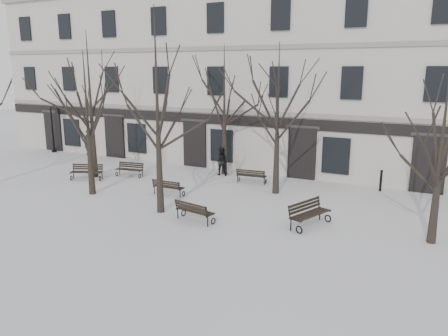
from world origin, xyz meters
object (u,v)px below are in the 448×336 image
Objects in this scene: bench_0 at (87,171)px; bench_1 at (168,187)px; bench_4 at (251,175)px; bench_5 at (309,213)px; bench_2 at (194,211)px; lamp_post at (54,126)px; tree_3 at (443,134)px; tree_1 at (87,106)px; bench_3 at (130,169)px; tree_2 at (157,87)px.

bench_1 is (5.87, -0.55, -0.04)m from bench_0.
bench_4 is 0.79× the size of bench_5.
bench_4 is at bearing -124.84° from bench_1.
lamp_post reaches higher than bench_2.
bench_2 is at bearing 138.72° from bench_1.
bench_5 is at bearing 126.43° from bench_4.
bench_4 is (-9.11, 4.69, -3.52)m from tree_3.
tree_1 reaches higher than bench_5.
bench_3 is at bearing -28.54° from bench_1.
tree_1 is 2.01× the size of lamp_post.
bench_3 is at bearing 99.91° from tree_1.
tree_2 is (4.68, -0.78, 1.03)m from tree_1.
tree_3 reaches higher than lamp_post.
bench_1 is 0.77× the size of bench_5.
bench_2 is at bearing -10.23° from tree_1.
tree_3 is at bearing 176.40° from bench_1.
bench_5 is at bearing -30.52° from bench_0.
bench_5 is at bearing -148.20° from bench_2.
bench_2 reaches higher than bench_1.
lamp_post is (-25.69, 6.38, -1.95)m from tree_3.
lamp_post reaches higher than bench_1.
bench_0 is 2.39m from bench_3.
bench_0 is at bearing 15.37° from bench_4.
bench_0 is 9.27m from bench_4.
tree_2 is 8.59m from bench_3.
tree_2 is at bearing 69.35° from bench_4.
tree_3 is 3.02× the size of bench_5.
tree_2 is 8.02m from bench_5.
lamp_post is (-9.65, 3.41, 1.57)m from bench_3.
bench_2 is 0.52× the size of lamp_post.
tree_2 is 4.78× the size of bench_2.
lamp_post is at bearing 151.96° from bench_3.
tree_3 reaches higher than bench_4.
bench_5 reaches higher than bench_0.
tree_1 is 11.60m from bench_5.
bench_0 is 1.01× the size of bench_2.
bench_2 reaches higher than bench_3.
bench_4 reaches higher than bench_3.
tree_3 reaches higher than bench_5.
bench_5 is at bearing -17.60° from lamp_post.
bench_3 is (-0.66, 3.77, -3.93)m from tree_1.
bench_5 is (11.61, -3.33, 0.11)m from bench_3.
tree_2 is at bearing -171.63° from tree_3.
bench_0 is (-17.72, 1.27, -3.48)m from tree_3.
bench_1 is 7.49m from bench_5.
bench_3 is 0.48× the size of lamp_post.
bench_5 reaches higher than bench_1.
bench_0 is at bearing 138.55° from tree_1.
tree_3 is 3.94× the size of bench_1.
lamp_post is (-13.84, 5.67, 1.57)m from bench_1.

